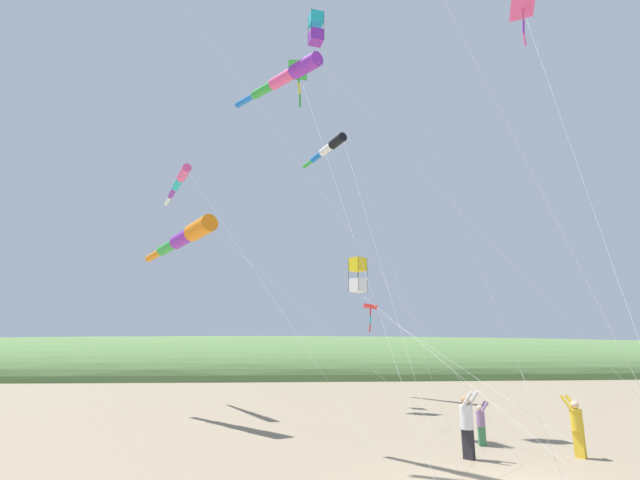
{
  "coord_description": "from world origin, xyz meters",
  "views": [
    {
      "loc": [
        10.56,
        -5.42,
        2.94
      ],
      "look_at": [
        -8.89,
        -3.46,
        7.76
      ],
      "focal_mm": 25.99,
      "sensor_mm": 36.0,
      "label": 1
    }
  ],
  "objects_px": {
    "kite_windsock_blue_topmost": "(185,237)",
    "kite_delta_orange_high_right": "(300,72)",
    "kite_delta_magenta_far_left": "(371,307)",
    "kite_box_long_streamer_right": "(358,275)",
    "person_child_green_jacket": "(577,423)",
    "kite_windsock_purple_drifting": "(328,148)",
    "person_adult_flyer": "(467,421)",
    "kite_windsock_checkered_midright": "(285,78)",
    "kite_box_small_distant": "(316,29)",
    "kite_delta_white_trailing": "(524,10)",
    "kite_windsock_long_streamer_left": "(178,183)",
    "person_bystander_far": "(481,421)"
  },
  "relations": [
    {
      "from": "kite_windsock_blue_topmost",
      "to": "kite_delta_orange_high_right",
      "type": "height_order",
      "value": "kite_delta_orange_high_right"
    },
    {
      "from": "kite_windsock_blue_topmost",
      "to": "kite_delta_magenta_far_left",
      "type": "bearing_deg",
      "value": 118.9
    },
    {
      "from": "kite_box_long_streamer_right",
      "to": "kite_windsock_blue_topmost",
      "type": "bearing_deg",
      "value": -67.68
    },
    {
      "from": "kite_box_long_streamer_right",
      "to": "kite_delta_magenta_far_left",
      "type": "height_order",
      "value": "kite_box_long_streamer_right"
    },
    {
      "from": "person_child_green_jacket",
      "to": "kite_delta_orange_high_right",
      "type": "relative_size",
      "value": 0.1
    },
    {
      "from": "kite_box_long_streamer_right",
      "to": "kite_windsock_purple_drifting",
      "type": "distance_m",
      "value": 14.01
    },
    {
      "from": "person_adult_flyer",
      "to": "kite_windsock_checkered_midright",
      "type": "distance_m",
      "value": 12.76
    },
    {
      "from": "kite_windsock_blue_topmost",
      "to": "kite_delta_orange_high_right",
      "type": "xyz_separation_m",
      "value": [
        2.08,
        5.26,
        7.9
      ]
    },
    {
      "from": "kite_box_small_distant",
      "to": "kite_windsock_checkered_midright",
      "type": "relative_size",
      "value": 1.48
    },
    {
      "from": "kite_box_small_distant",
      "to": "kite_delta_white_trailing",
      "type": "relative_size",
      "value": 1.0
    },
    {
      "from": "person_adult_flyer",
      "to": "kite_windsock_purple_drifting",
      "type": "distance_m",
      "value": 26.61
    },
    {
      "from": "kite_delta_magenta_far_left",
      "to": "kite_windsock_long_streamer_left",
      "type": "bearing_deg",
      "value": -90.31
    },
    {
      "from": "person_adult_flyer",
      "to": "kite_windsock_blue_topmost",
      "type": "height_order",
      "value": "kite_windsock_blue_topmost"
    },
    {
      "from": "person_bystander_far",
      "to": "kite_windsock_long_streamer_left",
      "type": "relative_size",
      "value": 0.09
    },
    {
      "from": "kite_box_small_distant",
      "to": "kite_windsock_blue_topmost",
      "type": "bearing_deg",
      "value": -101.0
    },
    {
      "from": "kite_delta_white_trailing",
      "to": "kite_windsock_long_streamer_left",
      "type": "relative_size",
      "value": 1.28
    },
    {
      "from": "person_child_green_jacket",
      "to": "kite_windsock_blue_topmost",
      "type": "relative_size",
      "value": 0.13
    },
    {
      "from": "kite_delta_magenta_far_left",
      "to": "kite_windsock_long_streamer_left",
      "type": "distance_m",
      "value": 14.05
    },
    {
      "from": "kite_box_long_streamer_right",
      "to": "kite_delta_magenta_far_left",
      "type": "bearing_deg",
      "value": 149.19
    },
    {
      "from": "kite_windsock_checkered_midright",
      "to": "kite_delta_orange_high_right",
      "type": "relative_size",
      "value": 0.82
    },
    {
      "from": "kite_windsock_purple_drifting",
      "to": "kite_windsock_blue_topmost",
      "type": "bearing_deg",
      "value": -35.3
    },
    {
      "from": "kite_box_small_distant",
      "to": "kite_box_long_streamer_right",
      "type": "xyz_separation_m",
      "value": [
        -4.89,
        2.87,
        -12.13
      ]
    },
    {
      "from": "kite_delta_magenta_far_left",
      "to": "kite_windsock_blue_topmost",
      "type": "bearing_deg",
      "value": -61.1
    },
    {
      "from": "kite_delta_white_trailing",
      "to": "kite_box_long_streamer_right",
      "type": "bearing_deg",
      "value": -132.61
    },
    {
      "from": "kite_windsock_long_streamer_left",
      "to": "kite_windsock_purple_drifting",
      "type": "bearing_deg",
      "value": 121.09
    },
    {
      "from": "kite_windsock_blue_topmost",
      "to": "kite_delta_white_trailing",
      "type": "bearing_deg",
      "value": 79.09
    },
    {
      "from": "kite_windsock_checkered_midright",
      "to": "kite_box_long_streamer_right",
      "type": "xyz_separation_m",
      "value": [
        -10.89,
        4.51,
        -5.24
      ]
    },
    {
      "from": "kite_delta_white_trailing",
      "to": "person_adult_flyer",
      "type": "bearing_deg",
      "value": -53.14
    },
    {
      "from": "kite_windsock_long_streamer_left",
      "to": "kite_delta_magenta_far_left",
      "type": "bearing_deg",
      "value": 89.69
    },
    {
      "from": "person_adult_flyer",
      "to": "kite_windsock_blue_topmost",
      "type": "bearing_deg",
      "value": -129.02
    },
    {
      "from": "kite_windsock_checkered_midright",
      "to": "kite_windsock_blue_topmost",
      "type": "height_order",
      "value": "kite_windsock_checkered_midright"
    },
    {
      "from": "kite_box_long_streamer_right",
      "to": "kite_windsock_long_streamer_left",
      "type": "relative_size",
      "value": 0.83
    },
    {
      "from": "person_bystander_far",
      "to": "kite_windsock_checkered_midright",
      "type": "relative_size",
      "value": 0.1
    },
    {
      "from": "person_adult_flyer",
      "to": "kite_windsock_blue_topmost",
      "type": "relative_size",
      "value": 0.14
    },
    {
      "from": "person_child_green_jacket",
      "to": "kite_windsock_purple_drifting",
      "type": "relative_size",
      "value": 0.09
    },
    {
      "from": "kite_delta_white_trailing",
      "to": "kite_windsock_long_streamer_left",
      "type": "bearing_deg",
      "value": -115.89
    },
    {
      "from": "kite_box_long_streamer_right",
      "to": "kite_delta_magenta_far_left",
      "type": "distance_m",
      "value": 2.73
    },
    {
      "from": "person_adult_flyer",
      "to": "kite_delta_orange_high_right",
      "type": "relative_size",
      "value": 0.11
    },
    {
      "from": "kite_box_small_distant",
      "to": "kite_delta_magenta_far_left",
      "type": "height_order",
      "value": "kite_box_small_distant"
    },
    {
      "from": "person_child_green_jacket",
      "to": "kite_windsock_blue_topmost",
      "type": "xyz_separation_m",
      "value": [
        -8.21,
        -13.25,
        7.39
      ]
    },
    {
      "from": "person_adult_flyer",
      "to": "kite_box_long_streamer_right",
      "type": "distance_m",
      "value": 13.36
    },
    {
      "from": "kite_windsock_checkered_midright",
      "to": "kite_delta_magenta_far_left",
      "type": "relative_size",
      "value": 1.0
    },
    {
      "from": "kite_box_small_distant",
      "to": "person_bystander_far",
      "type": "bearing_deg",
      "value": 45.5
    },
    {
      "from": "kite_delta_white_trailing",
      "to": "kite_windsock_purple_drifting",
      "type": "relative_size",
      "value": 1.0
    },
    {
      "from": "person_adult_flyer",
      "to": "kite_box_small_distant",
      "type": "relative_size",
      "value": 0.09
    },
    {
      "from": "person_bystander_far",
      "to": "kite_delta_orange_high_right",
      "type": "height_order",
      "value": "kite_delta_orange_high_right"
    },
    {
      "from": "kite_windsock_long_streamer_left",
      "to": "kite_box_small_distant",
      "type": "bearing_deg",
      "value": 48.93
    },
    {
      "from": "person_child_green_jacket",
      "to": "kite_windsock_checkered_midright",
      "type": "xyz_separation_m",
      "value": [
        -1.02,
        -8.75,
        11.58
      ]
    },
    {
      "from": "kite_box_long_streamer_right",
      "to": "kite_delta_magenta_far_left",
      "type": "relative_size",
      "value": 0.95
    },
    {
      "from": "kite_delta_white_trailing",
      "to": "kite_delta_orange_high_right",
      "type": "xyz_separation_m",
      "value": [
        -1.1,
        -11.23,
        -3.57
      ]
    }
  ]
}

